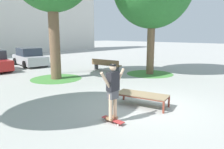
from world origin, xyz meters
TOP-DOWN VIEW (x-y plane):
  - ground_plane at (0.00, 0.00)m, footprint 120.00×120.00m
  - skate_box at (-0.17, 0.22)m, footprint 1.17×2.02m
  - skateboard at (-2.01, 0.01)m, footprint 0.21×0.80m
  - skater at (-2.01, 0.01)m, footprint 1.00×0.29m
  - grass_patch_near_right at (5.62, 3.54)m, footprint 3.11×3.11m
  - grass_patch_mid_back at (0.45, 6.83)m, footprint 3.02×3.02m
  - car_silver at (2.02, 13.23)m, footprint 2.35×4.40m
  - park_bench at (4.51, 6.58)m, footprint 0.77×2.44m
  - light_post at (1.21, 8.29)m, footprint 0.36×0.36m

SIDE VIEW (x-z plane):
  - ground_plane at x=0.00m, z-range 0.00..0.00m
  - grass_patch_near_right at x=5.62m, z-range 0.00..0.01m
  - grass_patch_mid_back at x=0.45m, z-range 0.00..0.01m
  - skateboard at x=-2.01m, z-range 0.03..0.12m
  - skate_box at x=-0.17m, z-range 0.18..0.64m
  - park_bench at x=4.51m, z-range 0.03..0.86m
  - car_silver at x=2.02m, z-range -0.06..1.44m
  - skater at x=-2.01m, z-range 0.22..1.92m
  - light_post at x=1.21m, z-range 0.91..6.74m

